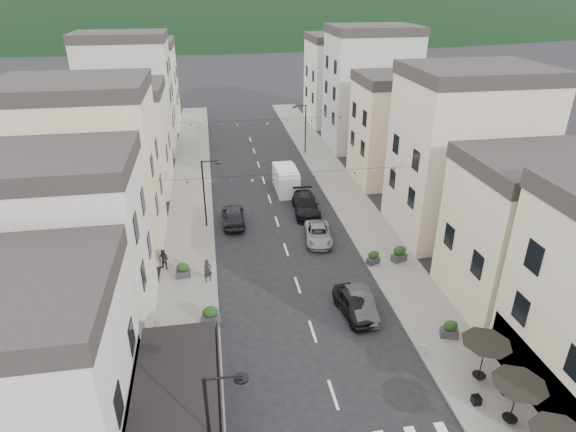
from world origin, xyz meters
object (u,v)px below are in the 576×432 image
Objects in this scene: parked_car_c at (318,234)px; parked_car_e at (233,215)px; pedestrian_a at (208,270)px; pedestrian_b at (164,259)px; parked_car_a at (354,305)px; parked_car_d at (306,205)px; delivery_van at (286,179)px; parked_car_b at (361,304)px.

parked_car_c is 0.95× the size of parked_car_e.
parked_car_e is 2.76× the size of pedestrian_a.
pedestrian_b reaches higher than parked_car_c.
pedestrian_a reaches higher than parked_car_c.
parked_car_a is 0.78× the size of parked_car_d.
pedestrian_b reaches higher than parked_car_a.
parked_car_a is 14.13m from pedestrian_b.
parked_car_d is 3.15× the size of pedestrian_a.
parked_car_c is at bearing 148.07° from parked_car_e.
pedestrian_a is (-8.88, -4.64, 0.35)m from parked_car_c.
delivery_van is at bearing 85.29° from parked_car_a.
parked_car_a is 2.66× the size of pedestrian_b.
parked_car_e is at bearing 79.43° from pedestrian_b.
parked_car_b is at bearing -78.80° from parked_car_c.
pedestrian_b is at bearing 51.75° from parked_car_e.
pedestrian_a is 3.77m from pedestrian_b.
pedestrian_b is at bearing -143.05° from parked_car_d.
pedestrian_a reaches higher than parked_car_b.
parked_car_d reaches higher than parked_car_b.
parked_car_c is 5.39m from parked_car_d.
parked_car_e is at bearing 52.36° from pedestrian_a.
parked_car_a is at bearing -81.58° from parked_car_c.
pedestrian_a is (-8.00, -15.51, -0.25)m from delivery_van.
parked_car_a is 0.93× the size of parked_car_c.
parked_car_b is at bearing 117.96° from parked_car_e.
pedestrian_b is (-12.06, -7.92, 0.13)m from parked_car_d.
parked_car_e reaches higher than parked_car_d.
parked_car_e is (-6.63, -1.19, 0.02)m from parked_car_d.
parked_car_a is 0.48m from parked_car_b.
parked_car_e is at bearing 108.12° from parked_car_a.
parked_car_a is at bearing -86.07° from parked_car_d.
parked_car_c is 7.80m from parked_car_e.
pedestrian_a is at bearing 76.02° from parked_car_e.
parked_car_c is 10.92m from delivery_van.
parked_car_d is 3.42× the size of pedestrian_b.
pedestrian_b is (-12.00, -2.53, 0.28)m from parked_car_c.
parked_car_e reaches higher than parked_car_a.
delivery_van is at bearing 103.36° from parked_car_d.
delivery_van is (-0.88, 10.86, 0.60)m from parked_car_c.
parked_car_c is at bearing -86.94° from parked_car_d.
delivery_van is (-0.94, 5.47, 0.44)m from parked_car_d.
parked_car_b is 10.75m from pedestrian_a.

